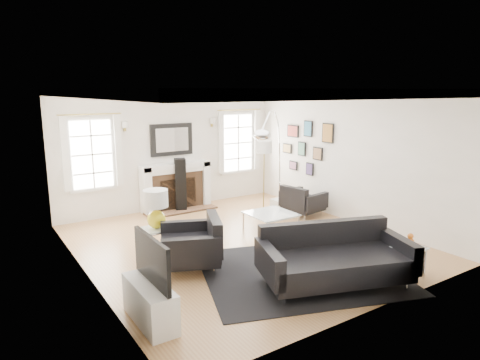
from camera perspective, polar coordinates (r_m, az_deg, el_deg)
floor at (r=8.04m, az=0.13°, el=-8.40°), size 6.00×6.00×0.00m
back_wall at (r=10.27m, az=-9.15°, el=3.98°), size 5.50×0.04×2.80m
front_wall at (r=5.48m, az=17.73°, el=-3.34°), size 5.50×0.04×2.80m
left_wall at (r=6.59m, az=-20.25°, el=-0.99°), size 0.04×6.00×2.80m
right_wall at (r=9.44m, az=14.22°, el=3.08°), size 0.04×6.00×2.80m
ceiling at (r=7.54m, az=0.14°, el=11.99°), size 5.50×6.00×0.02m
crown_molding at (r=7.54m, az=0.14°, el=11.54°), size 5.50×6.00×0.12m
fireplace at (r=10.23m, az=-8.51°, el=-0.91°), size 1.70×0.69×1.11m
mantel_mirror at (r=10.20m, az=-9.09°, el=5.34°), size 1.05×0.07×0.75m
window_left at (r=9.61m, az=-19.14°, el=3.29°), size 1.24×0.15×1.62m
window_right at (r=11.10m, az=-0.28°, el=5.01°), size 1.24×0.15×1.62m
gallery_wall at (r=10.31m, az=8.83°, el=4.77°), size 0.04×1.73×1.29m
tv_unit at (r=5.48m, az=-11.89°, el=-15.03°), size 0.35×1.00×1.09m
area_rug at (r=6.90m, az=8.02°, el=-11.97°), size 3.63×3.33×0.01m
sofa at (r=6.45m, az=12.33°, el=-10.25°), size 2.36×1.64×0.71m
armchair_left at (r=6.88m, az=-6.16°, el=-8.62°), size 1.22×1.29×0.69m
armchair_right at (r=9.77m, az=8.21°, el=-2.87°), size 0.88×0.95×0.57m
coffee_table at (r=8.57m, az=4.12°, el=-4.63°), size 0.87×0.87×0.39m
side_table_left at (r=7.47m, az=-11.00°, el=-7.05°), size 0.45×0.45×0.49m
nesting_table at (r=6.95m, az=21.60°, el=-9.18°), size 0.45×0.38×0.50m
gourd_lamp at (r=7.33m, az=-11.15°, el=-3.46°), size 0.42×0.42×0.67m
orange_vase at (r=6.88m, az=21.74°, el=-7.48°), size 0.12×0.12×0.19m
arc_floor_lamp at (r=9.17m, az=4.25°, el=2.76°), size 1.75×1.62×2.47m
stick_floor_lamp at (r=9.58m, az=3.24°, el=3.92°), size 0.34×0.34×1.69m
speaker_tower at (r=10.07m, az=-7.94°, el=-0.64°), size 0.32×0.32×1.24m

